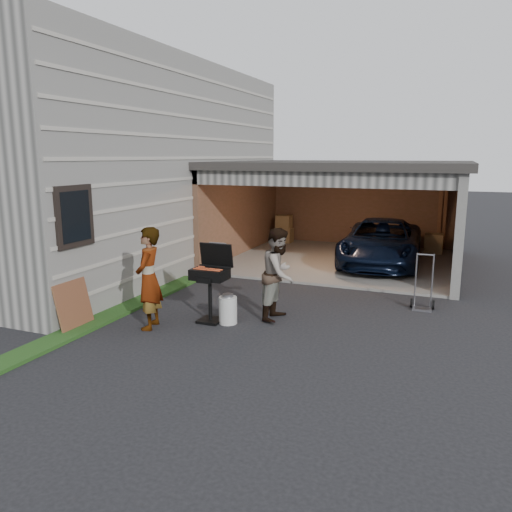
% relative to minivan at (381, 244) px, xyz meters
% --- Properties ---
extents(ground, '(80.00, 80.00, 0.00)m').
position_rel_minivan_xyz_m(ground, '(-1.90, -6.35, -0.62)').
color(ground, black).
rests_on(ground, ground).
extents(house, '(7.00, 11.00, 5.50)m').
position_rel_minivan_xyz_m(house, '(-7.90, -2.35, 2.13)').
color(house, '#474744').
rests_on(house, ground).
extents(groundcover_strip, '(0.50, 8.00, 0.06)m').
position_rel_minivan_xyz_m(groundcover_strip, '(-4.15, -7.35, -0.59)').
color(groundcover_strip, '#193814').
rests_on(groundcover_strip, ground).
extents(garage, '(6.80, 6.30, 2.90)m').
position_rel_minivan_xyz_m(garage, '(-1.14, 0.45, 1.25)').
color(garage, '#605E59').
rests_on(garage, ground).
extents(minivan, '(2.32, 4.58, 1.24)m').
position_rel_minivan_xyz_m(minivan, '(0.00, 0.00, 0.00)').
color(minivan, black).
rests_on(minivan, ground).
extents(woman, '(0.60, 0.76, 1.84)m').
position_rel_minivan_xyz_m(woman, '(-3.07, -6.85, 0.30)').
color(woman, silver).
rests_on(woman, ground).
extents(man, '(0.70, 0.88, 1.75)m').
position_rel_minivan_xyz_m(man, '(-1.10, -5.48, 0.25)').
color(man, '#3C2417').
rests_on(man, ground).
extents(bbq_grill, '(0.65, 0.57, 1.45)m').
position_rel_minivan_xyz_m(bbq_grill, '(-2.22, -6.11, 0.24)').
color(bbq_grill, black).
rests_on(bbq_grill, ground).
extents(propane_tank, '(0.44, 0.44, 0.51)m').
position_rel_minivan_xyz_m(propane_tank, '(-1.88, -6.10, -0.37)').
color(propane_tank, silver).
rests_on(propane_tank, ground).
extents(plywood_panel, '(0.22, 0.79, 0.87)m').
position_rel_minivan_xyz_m(plywood_panel, '(-4.30, -7.41, -0.19)').
color(plywood_panel, brown).
rests_on(plywood_panel, ground).
extents(hand_truck, '(0.48, 0.36, 1.14)m').
position_rel_minivan_xyz_m(hand_truck, '(1.40, -3.83, -0.40)').
color(hand_truck, gray).
rests_on(hand_truck, ground).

